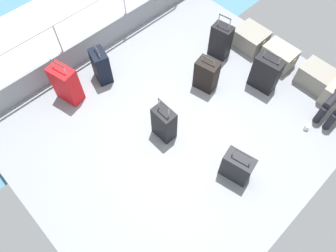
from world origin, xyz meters
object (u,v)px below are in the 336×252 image
object	(u,v)px
cargo_crate_1	(279,56)
suitcase_6	(66,84)
cargo_crate_0	(251,38)
suitcase_1	(206,75)
suitcase_0	(101,66)
suitcase_2	(164,123)
suitcase_4	(221,41)
suitcase_5	(237,167)
suitcase_3	(266,73)
cargo_crate_2	(317,77)
paper_cup	(307,127)

from	to	relation	value
cargo_crate_1	suitcase_6	size ratio (longest dim) A/B	0.71
cargo_crate_0	cargo_crate_1	distance (m)	0.63
suitcase_1	suitcase_0	bearing A→B (deg)	-139.48
cargo_crate_1	suitcase_2	xyz separation A→B (m)	(-0.34, -2.51, 0.13)
cargo_crate_1	suitcase_4	world-z (taller)	suitcase_4
suitcase_4	suitcase_2	bearing A→B (deg)	-74.15
suitcase_5	suitcase_6	world-z (taller)	suitcase_6
suitcase_4	suitcase_5	bearing A→B (deg)	-43.15
suitcase_0	suitcase_3	world-z (taller)	suitcase_3
suitcase_0	suitcase_2	bearing A→B (deg)	-0.57
suitcase_3	suitcase_6	size ratio (longest dim) A/B	0.93
cargo_crate_2	suitcase_1	size ratio (longest dim) A/B	0.90
cargo_crate_0	suitcase_0	world-z (taller)	suitcase_0
suitcase_1	paper_cup	size ratio (longest dim) A/B	6.78
suitcase_1	suitcase_4	bearing A→B (deg)	114.35
suitcase_1	suitcase_5	distance (m)	1.69
cargo_crate_0	suitcase_6	size ratio (longest dim) A/B	0.70
suitcase_4	suitcase_5	size ratio (longest dim) A/B	1.23
cargo_crate_2	suitcase_2	xyz separation A→B (m)	(-1.07, -2.58, 0.13)
suitcase_0	paper_cup	xyz separation A→B (m)	(3.08, 1.68, -0.26)
suitcase_2	suitcase_5	size ratio (longest dim) A/B	1.19
suitcase_3	paper_cup	bearing A→B (deg)	-10.46
suitcase_3	paper_cup	distance (m)	1.10
suitcase_0	paper_cup	world-z (taller)	suitcase_0
cargo_crate_2	suitcase_5	size ratio (longest dim) A/B	0.87
suitcase_4	paper_cup	world-z (taller)	suitcase_4
suitcase_6	paper_cup	xyz separation A→B (m)	(3.13, 2.34, -0.29)
suitcase_2	paper_cup	world-z (taller)	suitcase_2
cargo_crate_0	suitcase_4	size ratio (longest dim) A/B	0.68
cargo_crate_1	cargo_crate_2	size ratio (longest dim) A/B	0.98
suitcase_6	suitcase_3	bearing A→B (deg)	50.51
suitcase_3	paper_cup	size ratio (longest dim) A/B	7.75
suitcase_3	paper_cup	world-z (taller)	suitcase_3
suitcase_6	cargo_crate_0	bearing A→B (deg)	67.05
suitcase_4	paper_cup	size ratio (longest dim) A/B	8.67
suitcase_1	paper_cup	world-z (taller)	suitcase_1
cargo_crate_0	suitcase_2	distance (m)	2.52
suitcase_6	suitcase_0	bearing A→B (deg)	85.24
cargo_crate_1	suitcase_0	size ratio (longest dim) A/B	0.82
suitcase_4	suitcase_5	world-z (taller)	suitcase_4
suitcase_6	suitcase_4	bearing A→B (deg)	67.05
cargo_crate_2	suitcase_6	xyz separation A→B (m)	(-2.69, -3.22, 0.17)
suitcase_5	paper_cup	bearing A→B (deg)	78.02
cargo_crate_1	paper_cup	xyz separation A→B (m)	(1.17, -0.82, -0.13)
suitcase_1	suitcase_2	world-z (taller)	suitcase_2
cargo_crate_0	suitcase_3	world-z (taller)	suitcase_3
suitcase_4	suitcase_3	bearing A→B (deg)	-1.08
suitcase_4	suitcase_6	xyz separation A→B (m)	(-1.08, -2.55, 0.02)
suitcase_1	suitcase_2	size ratio (longest dim) A/B	0.81
suitcase_2	suitcase_3	bearing A→B (deg)	76.17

